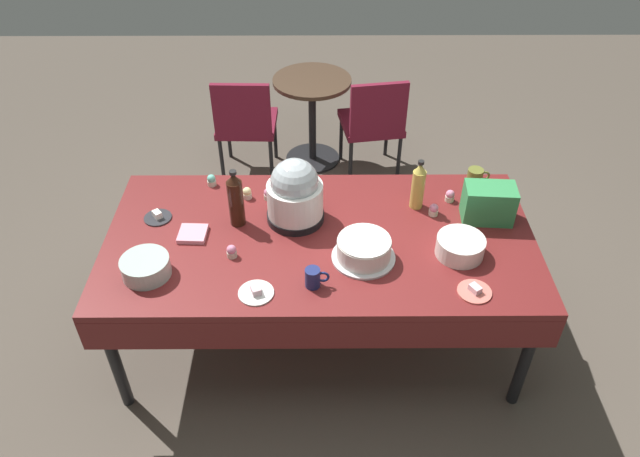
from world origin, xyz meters
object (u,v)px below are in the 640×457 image
Objects in this scene: dessert_plate_white at (256,292)px; coffee_mug_olive at (475,176)px; slow_cooker at (295,194)px; soda_bottle_ginger_ale at (418,186)px; maroon_chair_left at (245,121)px; frosted_layer_cake at (364,249)px; soda_carton at (488,203)px; glass_salad_bowl at (146,267)px; cupcake_berry at (450,196)px; cupcake_rose at (247,193)px; round_cafe_table at (312,105)px; coffee_mug_navy at (313,278)px; potluck_table at (320,245)px; cupcake_cocoa at (212,180)px; cupcake_vanilla at (232,251)px; cupcake_mint at (434,210)px; ceramic_snack_bowl at (460,246)px; dessert_plate_coral at (475,291)px; soda_bottle_cola at (236,199)px; maroon_chair_right at (373,120)px; dessert_plate_charcoal at (158,217)px; cupcake_lemon at (268,194)px.

coffee_mug_olive is (1.18, 0.87, 0.04)m from dessert_plate_white.
slow_cooker reaches higher than coffee_mug_olive.
soda_bottle_ginger_ale is 1.80m from maroon_chair_left.
soda_carton reaches higher than frosted_layer_cake.
cupcake_berry is (1.54, 0.57, -0.01)m from glass_salad_bowl.
cupcake_rose is at bearing 98.05° from dessert_plate_white.
round_cafe_table is (-0.93, 1.72, -0.35)m from soda_carton.
cupcake_berry is at bearing 41.16° from coffee_mug_navy.
potluck_table is at bearing -166.80° from soda_carton.
soda_bottle_ginger_ale is (1.14, -0.20, 0.10)m from cupcake_cocoa.
dessert_plate_white is (0.53, -0.13, -0.04)m from glass_salad_bowl.
cupcake_vanilla is 0.09× the size of round_cafe_table.
maroon_chair_left is at bearing 128.34° from cupcake_mint.
ceramic_snack_bowl reaches higher than glass_salad_bowl.
maroon_chair_left is at bearing 121.70° from dessert_plate_coral.
soda_bottle_cola reaches higher than cupcake_berry.
soda_carton reaches higher than coffee_mug_olive.
maroon_chair_right reaches higher than coffee_mug_olive.
slow_cooker is at bearing -170.72° from soda_bottle_ginger_ale.
cupcake_mint and cupcake_rose have the same top height.
soda_carton is at bearing -8.35° from cupcake_rose.
ceramic_snack_bowl is 3.52× the size of cupcake_rose.
slow_cooker is 5.32× the size of cupcake_rose.
dessert_plate_white is at bearing -145.16° from cupcake_berry.
cupcake_berry reaches higher than dessert_plate_coral.
soda_bottle_ginger_ale is (0.82, 0.66, 0.13)m from dessert_plate_white.
maroon_chair_left is at bearing 137.77° from soda_carton.
dessert_plate_charcoal is at bearing -101.75° from maroon_chair_left.
maroon_chair_left is (0.06, 1.19, -0.29)m from cupcake_cocoa.
glass_salad_bowl is at bearing -158.73° from soda_bottle_ginger_ale.
slow_cooker is 1.38× the size of soda_carton.
cupcake_rose is 0.08× the size of maroon_chair_right.
cupcake_berry is at bearing 34.84° from dessert_plate_white.
dessert_plate_coral is at bearing -33.41° from cupcake_rose.
dessert_plate_charcoal is 0.46m from soda_bottle_cola.
cupcake_lemon reaches higher than potluck_table.
dessert_plate_charcoal is (-0.86, 0.15, 0.07)m from potluck_table.
soda_bottle_ginger_ale reaches higher than cupcake_cocoa.
frosted_layer_cake is 1.89× the size of dessert_plate_white.
ceramic_snack_bowl is 0.27m from dessert_plate_coral.
frosted_layer_cake reaches higher than cupcake_mint.
slow_cooker reaches higher than dessert_plate_charcoal.
cupcake_berry is 0.24m from soda_carton.
cupcake_mint is at bearing 0.93° from dessert_plate_charcoal.
slow_cooker is 0.60m from dessert_plate_white.
maroon_chair_left reaches higher than cupcake_vanilla.
round_cafe_table is at bearing 91.54° from potluck_table.
dessert_plate_coral is at bearing -3.75° from coffee_mug_navy.
cupcake_vanilla reaches higher than dessert_plate_charcoal.
soda_carton reaches higher than cupcake_rose.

